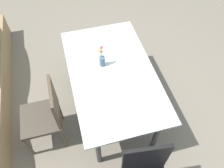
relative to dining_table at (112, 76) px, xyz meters
The scene contains 4 objects.
ground_plane 0.68m from the dining_table, 107.58° to the left, with size 12.00×12.00×0.00m, color #756B5B.
dining_table is the anchor object (origin of this frame).
chair_far_side 0.81m from the dining_table, 102.69° to the left, with size 0.43×0.43×0.88m.
flower_vase 0.23m from the dining_table, 32.70° to the left, with size 0.06×0.07×0.27m.
Camera 1 is at (-1.49, 0.34, 2.62)m, focal length 36.46 mm.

